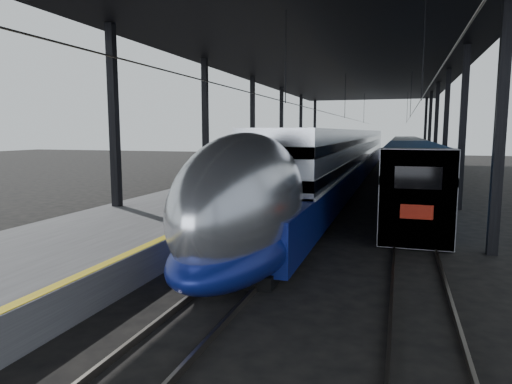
% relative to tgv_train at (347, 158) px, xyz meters
% --- Properties ---
extents(ground, '(160.00, 160.00, 0.00)m').
position_rel_tgv_train_xyz_m(ground, '(-2.00, -27.64, -2.09)').
color(ground, black).
rests_on(ground, ground).
extents(platform, '(6.00, 80.00, 1.00)m').
position_rel_tgv_train_xyz_m(platform, '(-5.50, -7.64, -1.59)').
color(platform, '#4C4C4F').
rests_on(platform, ground).
extents(yellow_strip, '(0.30, 80.00, 0.01)m').
position_rel_tgv_train_xyz_m(yellow_strip, '(-2.70, -7.64, -1.09)').
color(yellow_strip, gold).
rests_on(yellow_strip, platform).
extents(rails, '(6.52, 80.00, 0.16)m').
position_rel_tgv_train_xyz_m(rails, '(2.50, -7.64, -2.01)').
color(rails, slate).
rests_on(rails, ground).
extents(canopy, '(18.00, 75.00, 9.47)m').
position_rel_tgv_train_xyz_m(canopy, '(-0.10, -7.64, 7.02)').
color(canopy, black).
rests_on(canopy, ground).
extents(tgv_train, '(3.12, 65.20, 4.48)m').
position_rel_tgv_train_xyz_m(tgv_train, '(0.00, 0.00, 0.00)').
color(tgv_train, '#BBBDC3').
rests_on(tgv_train, ground).
extents(second_train, '(2.71, 56.05, 3.73)m').
position_rel_tgv_train_xyz_m(second_train, '(5.00, 4.28, -0.21)').
color(second_train, navy).
rests_on(second_train, ground).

